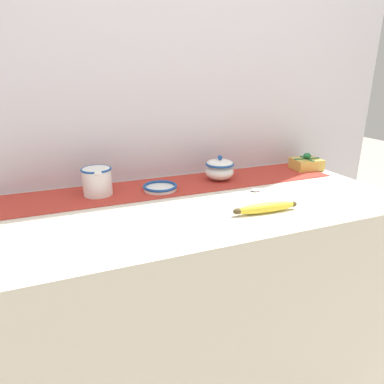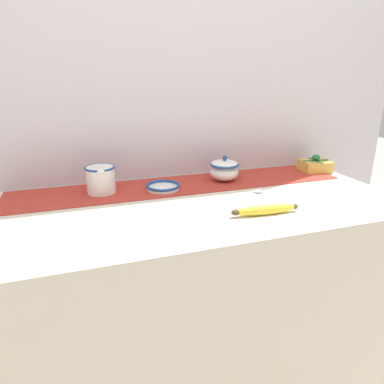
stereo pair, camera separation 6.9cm
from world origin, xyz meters
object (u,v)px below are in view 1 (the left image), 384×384
at_px(spoon, 252,190).
at_px(gift_box, 306,163).
at_px(sugar_bowl, 220,169).
at_px(cream_pitcher, 97,180).
at_px(banana, 266,208).
at_px(small_dish, 160,187).

height_order(spoon, gift_box, gift_box).
bearing_deg(sugar_bowl, spoon, -73.01).
bearing_deg(sugar_bowl, cream_pitcher, 179.87).
relative_size(sugar_bowl, banana, 0.52).
xyz_separation_m(banana, spoon, (0.07, 0.20, -0.01)).
height_order(sugar_bowl, banana, sugar_bowl).
bearing_deg(cream_pitcher, banana, -38.06).
bearing_deg(sugar_bowl, small_dish, -172.82).
bearing_deg(banana, sugar_bowl, 87.07).
distance_m(cream_pitcher, banana, 0.61).
distance_m(cream_pitcher, spoon, 0.58).
relative_size(sugar_bowl, gift_box, 0.87).
relative_size(small_dish, spoon, 0.74).
distance_m(sugar_bowl, small_dish, 0.27).
height_order(cream_pitcher, sugar_bowl, sugar_bowl).
distance_m(banana, gift_box, 0.60).
relative_size(cream_pitcher, small_dish, 0.97).
height_order(sugar_bowl, spoon, sugar_bowl).
height_order(cream_pitcher, spoon, cream_pitcher).
bearing_deg(gift_box, spoon, -155.94).
distance_m(cream_pitcher, sugar_bowl, 0.50).
distance_m(banana, spoon, 0.21).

